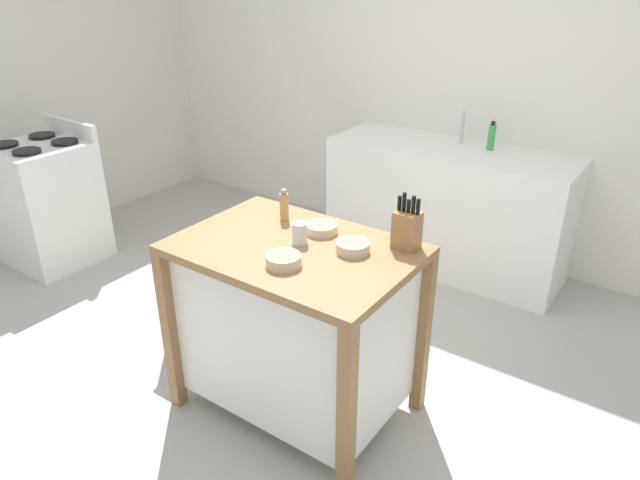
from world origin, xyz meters
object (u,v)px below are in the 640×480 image
object	(u,v)px
pepper_grinder	(284,205)
stove	(48,203)
bowl_ceramic_small	(321,228)
bowl_ceramic_wide	(353,247)
bowl_stoneware_deep	(283,260)
drinking_cup	(300,233)
bottle_hand_soap	(491,137)
knife_block	(407,229)
sink_faucet	(462,128)
trash_bin	(198,298)
kitchen_island	(296,321)

from	to	relation	value
pepper_grinder	stove	distance (m)	2.31
bowl_ceramic_small	bowl_ceramic_wide	size ratio (longest dim) A/B	1.01
bowl_stoneware_deep	drinking_cup	bearing A→B (deg)	108.94
drinking_cup	bottle_hand_soap	xyz separation A→B (m)	(0.18, 1.92, 0.03)
bowl_ceramic_wide	drinking_cup	world-z (taller)	drinking_cup
knife_block	drinking_cup	xyz separation A→B (m)	(-0.41, -0.23, -0.04)
bowl_stoneware_deep	pepper_grinder	size ratio (longest dim) A/B	0.91
bowl_ceramic_small	sink_faucet	bearing A→B (deg)	92.02
bowl_ceramic_wide	trash_bin	bearing A→B (deg)	-179.37
sink_faucet	stove	bearing A→B (deg)	-144.08
kitchen_island	sink_faucet	size ratio (longest dim) A/B	4.85
bowl_ceramic_small	drinking_cup	world-z (taller)	drinking_cup
kitchen_island	knife_block	bearing A→B (deg)	32.99
drinking_cup	bowl_stoneware_deep	bearing A→B (deg)	-71.06
bowl_ceramic_small	pepper_grinder	distance (m)	0.24
kitchen_island	stove	world-z (taller)	stove
kitchen_island	pepper_grinder	size ratio (longest dim) A/B	6.53
pepper_grinder	sink_faucet	size ratio (longest dim) A/B	0.74
bowl_stoneware_deep	knife_block	bearing A→B (deg)	52.20
bowl_ceramic_wide	sink_faucet	bearing A→B (deg)	98.67
kitchen_island	bowl_ceramic_wide	distance (m)	0.50
bowl_ceramic_small	stove	size ratio (longest dim) A/B	0.15
drinking_cup	pepper_grinder	bearing A→B (deg)	142.66
sink_faucet	bowl_ceramic_wide	bearing A→B (deg)	-81.33
bowl_stoneware_deep	bowl_ceramic_small	bearing A→B (deg)	99.01
bowl_stoneware_deep	trash_bin	distance (m)	1.08
knife_block	bowl_ceramic_small	size ratio (longest dim) A/B	1.72
bowl_ceramic_small	drinking_cup	bearing A→B (deg)	-95.50
trash_bin	sink_faucet	xyz separation A→B (m)	(0.73, 1.91, 0.68)
bowl_ceramic_wide	bottle_hand_soap	distance (m)	1.86
knife_block	bowl_stoneware_deep	distance (m)	0.56
bowl_ceramic_wide	trash_bin	xyz separation A→B (m)	(-1.02, -0.01, -0.61)
bowl_stoneware_deep	pepper_grinder	bearing A→B (deg)	127.72
pepper_grinder	bottle_hand_soap	size ratio (longest dim) A/B	0.83
kitchen_island	bowl_ceramic_small	xyz separation A→B (m)	(0.02, 0.19, 0.42)
bowl_ceramic_wide	bowl_ceramic_small	bearing A→B (deg)	159.17
knife_block	bowl_ceramic_wide	size ratio (longest dim) A/B	1.74
trash_bin	bowl_ceramic_small	bearing A→B (deg)	6.98
bowl_stoneware_deep	trash_bin	size ratio (longest dim) A/B	0.24
bowl_ceramic_small	bottle_hand_soap	world-z (taller)	bottle_hand_soap
bowl_ceramic_wide	knife_block	bearing A→B (deg)	44.40
kitchen_island	drinking_cup	size ratio (longest dim) A/B	10.88
pepper_grinder	bottle_hand_soap	distance (m)	1.80
bowl_ceramic_small	kitchen_island	bearing A→B (deg)	-95.34
pepper_grinder	kitchen_island	bearing A→B (deg)	-43.45
bowl_stoneware_deep	drinking_cup	world-z (taller)	drinking_cup
trash_bin	bottle_hand_soap	distance (m)	2.20
knife_block	sink_faucet	size ratio (longest dim) A/B	1.16
stove	bottle_hand_soap	bearing A→B (deg)	32.87
kitchen_island	trash_bin	xyz separation A→B (m)	(-0.77, 0.09, -0.19)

